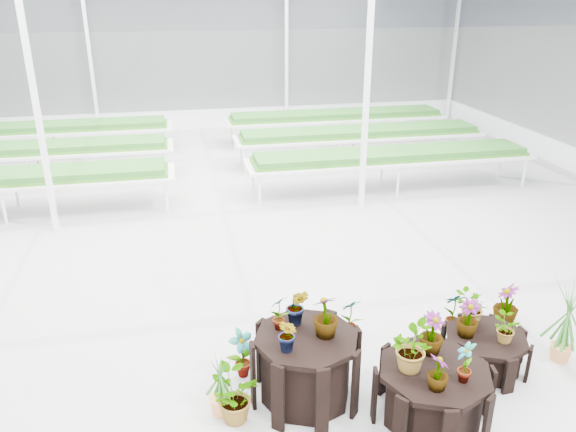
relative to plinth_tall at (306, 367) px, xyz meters
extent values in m
plane|color=gray|center=(-0.52, 1.49, -0.40)|extent=(24.00, 24.00, 0.00)
cylinder|color=black|center=(0.00, 0.00, 0.00)|extent=(1.23, 1.23, 0.80)
cylinder|color=black|center=(1.20, -0.60, -0.08)|extent=(1.40, 1.40, 0.63)
cylinder|color=black|center=(2.20, 0.10, -0.18)|extent=(1.05, 1.05, 0.44)
imported|color=#25591E|center=(-0.26, 0.20, 0.61)|extent=(0.26, 0.24, 0.42)
imported|color=#25591E|center=(0.20, -0.03, 0.64)|extent=(0.32, 0.32, 0.49)
imported|color=#25591E|center=(-0.04, 0.25, 0.62)|extent=(0.31, 0.28, 0.45)
imported|color=#25591E|center=(-0.25, -0.23, 0.60)|extent=(0.25, 0.27, 0.40)
imported|color=#25591E|center=(0.93, -0.52, 0.48)|extent=(0.47, 0.52, 0.50)
imported|color=#25591E|center=(1.39, -0.82, 0.46)|extent=(0.24, 0.28, 0.44)
imported|color=#25591E|center=(1.27, -0.32, 0.47)|extent=(0.33, 0.33, 0.46)
imported|color=#25591E|center=(1.08, -0.87, 0.42)|extent=(0.25, 0.25, 0.37)
imported|color=#25591E|center=(1.96, 0.15, 0.28)|extent=(0.36, 0.36, 0.46)
imported|color=#25591E|center=(2.31, -0.05, 0.21)|extent=(0.39, 0.40, 0.34)
imported|color=#25591E|center=(2.12, 0.37, 0.26)|extent=(0.45, 0.41, 0.43)
imported|color=#25591E|center=(-0.83, -0.20, -0.11)|extent=(0.67, 0.65, 0.57)
imported|color=#25591E|center=(-0.64, 0.51, -0.09)|extent=(0.39, 0.36, 0.62)
imported|color=#25591E|center=(2.97, 0.90, -0.11)|extent=(0.43, 0.43, 0.59)
imported|color=#25591E|center=(2.21, 0.90, -0.11)|extent=(0.32, 0.23, 0.58)
imported|color=#25591E|center=(0.84, 1.04, -0.11)|extent=(0.34, 0.27, 0.57)
imported|color=#25591E|center=(-0.10, 0.81, -0.11)|extent=(0.37, 0.32, 0.57)
camera|label=1|loc=(-1.20, -4.88, 3.80)|focal=35.00mm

